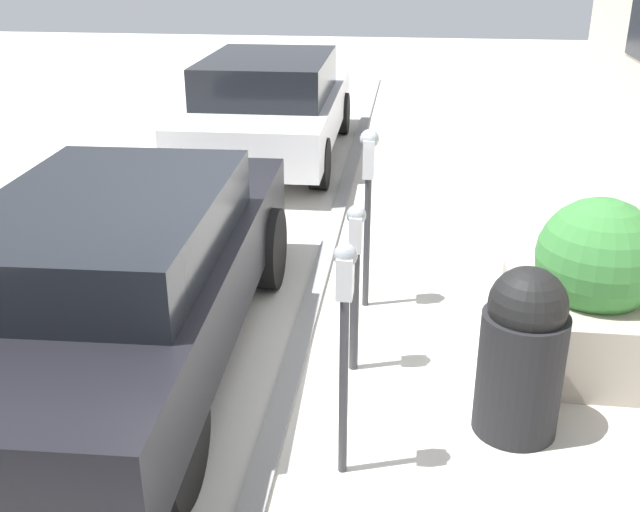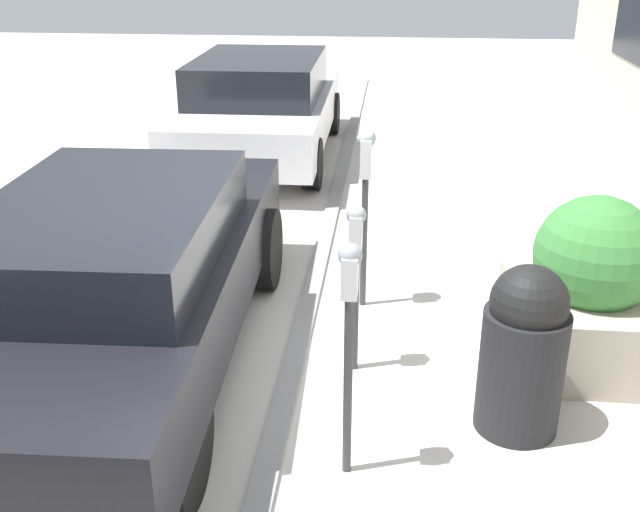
{
  "view_description": "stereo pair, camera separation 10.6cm",
  "coord_description": "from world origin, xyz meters",
  "px_view_note": "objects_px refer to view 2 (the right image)",
  "views": [
    {
      "loc": [
        -4.78,
        -0.7,
        2.99
      ],
      "look_at": [
        0.0,
        -0.12,
        0.93
      ],
      "focal_mm": 42.0,
      "sensor_mm": 36.0,
      "label": 1
    },
    {
      "loc": [
        -4.79,
        -0.6,
        2.99
      ],
      "look_at": [
        0.0,
        -0.12,
        0.93
      ],
      "focal_mm": 42.0,
      "sensor_mm": 36.0,
      "label": 2
    }
  ],
  "objects_px": {
    "parking_meter_nearest": "(349,313)",
    "parked_car_rear": "(262,105)",
    "parking_meter_second": "(355,260)",
    "planter_box": "(590,293)",
    "parked_car_middle": "(121,273)",
    "parking_meter_middle": "(366,177)",
    "trash_bin": "(523,350)"
  },
  "relations": [
    {
      "from": "parking_meter_middle",
      "to": "trash_bin",
      "type": "relative_size",
      "value": 1.36
    },
    {
      "from": "parked_car_middle",
      "to": "parked_car_rear",
      "type": "xyz_separation_m",
      "value": [
        5.82,
        -0.02,
        0.0
      ]
    },
    {
      "from": "parking_meter_nearest",
      "to": "parking_meter_second",
      "type": "distance_m",
      "value": 1.19
    },
    {
      "from": "parking_meter_second",
      "to": "parked_car_middle",
      "type": "xyz_separation_m",
      "value": [
        -0.13,
        1.68,
        -0.12
      ]
    },
    {
      "from": "planter_box",
      "to": "parked_car_middle",
      "type": "xyz_separation_m",
      "value": [
        -0.44,
        3.41,
        0.21
      ]
    },
    {
      "from": "parking_meter_middle",
      "to": "parked_car_middle",
      "type": "height_order",
      "value": "parking_meter_middle"
    },
    {
      "from": "parked_car_middle",
      "to": "parked_car_rear",
      "type": "bearing_deg",
      "value": -2.1
    },
    {
      "from": "parking_meter_nearest",
      "to": "parking_meter_middle",
      "type": "relative_size",
      "value": 0.95
    },
    {
      "from": "parking_meter_middle",
      "to": "parked_car_middle",
      "type": "xyz_separation_m",
      "value": [
        -1.19,
        1.7,
        -0.41
      ]
    },
    {
      "from": "parking_meter_second",
      "to": "parking_meter_middle",
      "type": "distance_m",
      "value": 1.1
    },
    {
      "from": "parked_car_rear",
      "to": "planter_box",
      "type": "bearing_deg",
      "value": -148.53
    },
    {
      "from": "parking_meter_second",
      "to": "planter_box",
      "type": "relative_size",
      "value": 0.99
    },
    {
      "from": "parking_meter_middle",
      "to": "planter_box",
      "type": "relative_size",
      "value": 1.21
    },
    {
      "from": "planter_box",
      "to": "trash_bin",
      "type": "xyz_separation_m",
      "value": [
        -0.93,
        0.62,
        0.02
      ]
    },
    {
      "from": "parked_car_middle",
      "to": "trash_bin",
      "type": "relative_size",
      "value": 4.07
    },
    {
      "from": "parking_meter_second",
      "to": "trash_bin",
      "type": "relative_size",
      "value": 1.12
    },
    {
      "from": "parking_meter_nearest",
      "to": "parking_meter_second",
      "type": "height_order",
      "value": "parking_meter_nearest"
    },
    {
      "from": "planter_box",
      "to": "parking_meter_second",
      "type": "bearing_deg",
      "value": 100.25
    },
    {
      "from": "planter_box",
      "to": "trash_bin",
      "type": "bearing_deg",
      "value": 146.26
    },
    {
      "from": "parking_meter_middle",
      "to": "parking_meter_nearest",
      "type": "bearing_deg",
      "value": -179.81
    },
    {
      "from": "parked_car_rear",
      "to": "parked_car_middle",
      "type": "bearing_deg",
      "value": 179.1
    },
    {
      "from": "planter_box",
      "to": "parked_car_rear",
      "type": "xyz_separation_m",
      "value": [
        5.38,
        3.38,
        0.21
      ]
    },
    {
      "from": "parking_meter_second",
      "to": "parked_car_middle",
      "type": "height_order",
      "value": "parked_car_middle"
    },
    {
      "from": "parking_meter_nearest",
      "to": "parking_meter_middle",
      "type": "xyz_separation_m",
      "value": [
        2.23,
        0.01,
        0.1
      ]
    },
    {
      "from": "parking_meter_second",
      "to": "trash_bin",
      "type": "distance_m",
      "value": 1.3
    },
    {
      "from": "planter_box",
      "to": "parked_car_middle",
      "type": "distance_m",
      "value": 3.44
    },
    {
      "from": "parked_car_rear",
      "to": "parking_meter_nearest",
      "type": "bearing_deg",
      "value": -166.92
    },
    {
      "from": "parking_meter_middle",
      "to": "planter_box",
      "type": "bearing_deg",
      "value": -113.54
    },
    {
      "from": "parking_meter_nearest",
      "to": "trash_bin",
      "type": "distance_m",
      "value": 1.31
    },
    {
      "from": "parking_meter_nearest",
      "to": "parked_car_rear",
      "type": "bearing_deg",
      "value": 13.77
    },
    {
      "from": "planter_box",
      "to": "parked_car_rear",
      "type": "height_order",
      "value": "parked_car_rear"
    },
    {
      "from": "parking_meter_second",
      "to": "parking_meter_middle",
      "type": "relative_size",
      "value": 0.82
    }
  ]
}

